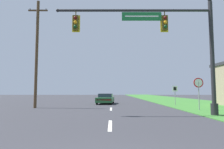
{
  "coord_description": "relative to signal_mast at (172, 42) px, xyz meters",
  "views": [
    {
      "loc": [
        0.08,
        -2.91,
        1.5
      ],
      "look_at": [
        0.0,
        30.47,
        4.3
      ],
      "focal_mm": 32.0,
      "sensor_mm": 36.0,
      "label": 1
    }
  ],
  "objects": [
    {
      "name": "signal_mast",
      "position": [
        0.0,
        0.0,
        0.0
      ],
      "size": [
        10.14,
        0.47,
        7.51
      ],
      "color": "#232326",
      "rests_on": "grass_verge_right"
    },
    {
      "name": "stop_sign",
      "position": [
        3.0,
        3.2,
        -2.76
      ],
      "size": [
        0.76,
        0.07,
        2.5
      ],
      "color": "gray",
      "rests_on": "grass_verge_right"
    },
    {
      "name": "route_sign_post",
      "position": [
        3.02,
        9.13,
        -3.1
      ],
      "size": [
        0.55,
        0.06,
        2.03
      ],
      "color": "gray",
      "rests_on": "grass_verge_right"
    },
    {
      "name": "grass_verge_right",
      "position": [
        6.65,
        20.5,
        -4.61
      ],
      "size": [
        10.0,
        110.0,
        0.04
      ],
      "color": "#38752D",
      "rests_on": "ground"
    },
    {
      "name": "utility_pole_near",
      "position": [
        -10.68,
        5.62,
        0.49
      ],
      "size": [
        1.8,
        0.26,
        9.91
      ],
      "color": "#4C3823",
      "rests_on": "ground"
    },
    {
      "name": "road_center_line",
      "position": [
        -3.85,
        12.5,
        -4.62
      ],
      "size": [
        0.16,
        34.8,
        0.01
      ],
      "color": "silver",
      "rests_on": "ground"
    },
    {
      "name": "car_ahead",
      "position": [
        -4.54,
        11.58,
        -4.02
      ],
      "size": [
        2.15,
        4.55,
        1.19
      ],
      "color": "black",
      "rests_on": "ground"
    }
  ]
}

